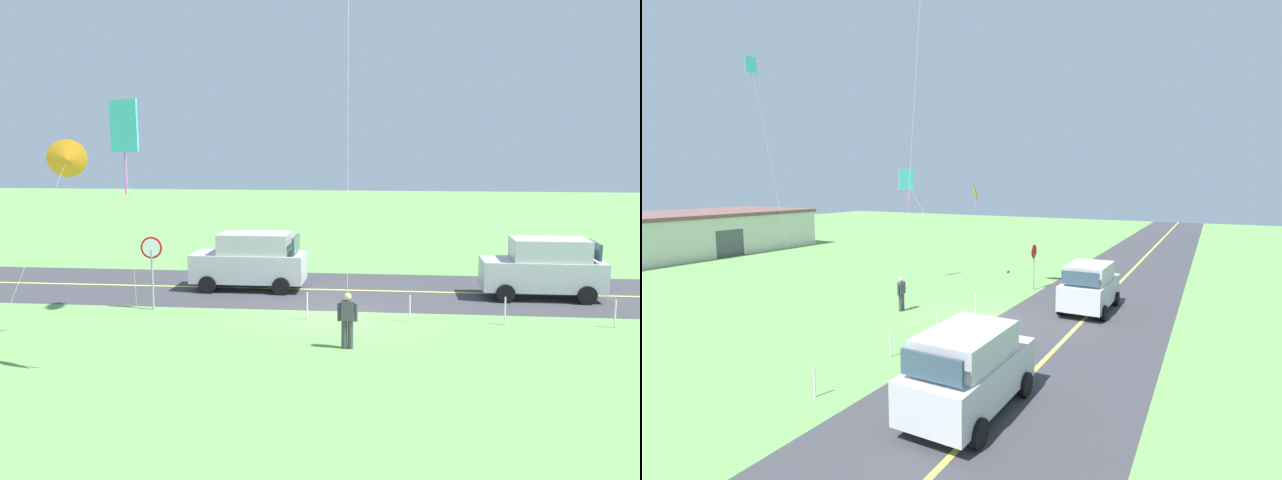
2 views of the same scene
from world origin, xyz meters
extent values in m
cube|color=#60994C|center=(0.00, 0.00, -0.05)|extent=(120.00, 120.00, 0.10)
cube|color=#38383D|center=(0.00, -4.00, 0.00)|extent=(120.00, 7.00, 0.00)
cube|color=#E5E04C|center=(0.00, -4.00, 0.01)|extent=(120.00, 0.16, 0.00)
cube|color=#B7B7BC|center=(3.58, -3.83, 0.89)|extent=(4.40, 1.90, 1.10)
cube|color=#B7B7BC|center=(3.33, -3.83, 1.84)|extent=(2.73, 1.75, 0.80)
cube|color=#334756|center=(4.41, -3.83, 1.84)|extent=(0.10, 1.62, 0.64)
cube|color=#334756|center=(1.71, -3.83, 1.84)|extent=(0.10, 1.62, 0.60)
cylinder|color=black|center=(5.01, -2.88, 0.34)|extent=(0.68, 0.22, 0.68)
cylinder|color=black|center=(5.01, -4.78, 0.34)|extent=(0.68, 0.22, 0.68)
cylinder|color=black|center=(2.15, -2.88, 0.34)|extent=(0.68, 0.22, 0.68)
cylinder|color=black|center=(2.15, -4.78, 0.34)|extent=(0.68, 0.22, 0.68)
cube|color=#B7B7BC|center=(-7.56, -3.42, 0.89)|extent=(4.40, 1.90, 1.10)
cube|color=#B7B7BC|center=(-7.81, -3.42, 1.84)|extent=(2.73, 1.75, 0.80)
cube|color=#334756|center=(-6.73, -3.42, 1.84)|extent=(0.10, 1.61, 0.64)
cube|color=#334756|center=(-9.43, -3.42, 1.84)|extent=(0.10, 1.61, 0.60)
cylinder|color=black|center=(-6.13, -2.47, 0.34)|extent=(0.68, 0.22, 0.68)
cylinder|color=black|center=(-6.13, -4.37, 0.34)|extent=(0.68, 0.22, 0.68)
cylinder|color=black|center=(-8.99, -2.47, 0.34)|extent=(0.68, 0.22, 0.68)
cylinder|color=black|center=(-8.99, -4.37, 0.34)|extent=(0.68, 0.22, 0.68)
cylinder|color=gray|center=(6.19, -0.10, 1.05)|extent=(0.08, 0.08, 2.10)
cylinder|color=red|center=(6.19, -0.10, 2.18)|extent=(0.76, 0.04, 0.76)
cylinder|color=white|center=(6.19, -0.07, 2.18)|extent=(0.62, 0.01, 0.62)
cylinder|color=#3F3F47|center=(-0.92, 3.79, 0.41)|extent=(0.16, 0.16, 0.82)
cylinder|color=#3F3F47|center=(-0.74, 3.79, 0.41)|extent=(0.16, 0.16, 0.82)
cube|color=#3F3F47|center=(-0.83, 3.79, 1.10)|extent=(0.36, 0.22, 0.56)
cylinder|color=#3F3F47|center=(-1.07, 3.79, 1.05)|extent=(0.10, 0.10, 0.52)
cylinder|color=#3F3F47|center=(-0.59, 3.79, 1.05)|extent=(0.10, 0.10, 0.52)
sphere|color=#D8AD84|center=(-0.83, 3.79, 1.49)|extent=(0.22, 0.22, 0.22)
cylinder|color=silver|center=(-0.76, 3.07, 8.49)|extent=(0.15, 1.45, 16.98)
cylinder|color=silver|center=(8.08, 4.48, 2.65)|extent=(2.07, 0.88, 5.31)
cone|color=orange|center=(7.05, 4.05, 5.30)|extent=(1.17, 0.79, 1.11)
cylinder|color=silver|center=(4.68, 5.52, 3.08)|extent=(1.02, 3.11, 6.16)
cube|color=#4CD8D8|center=(4.18, 7.06, 6.15)|extent=(0.84, 0.46, 1.22)
cylinder|color=#D859BF|center=(4.18, 7.06, 5.25)|extent=(0.04, 0.04, 1.40)
cylinder|color=silver|center=(-9.01, 0.70, 0.45)|extent=(0.05, 0.05, 0.90)
cylinder|color=silver|center=(-5.64, 0.70, 0.45)|extent=(0.05, 0.05, 0.90)
cylinder|color=silver|center=(-2.63, 0.70, 0.45)|extent=(0.05, 0.05, 0.90)
cylinder|color=silver|center=(0.70, 0.70, 0.45)|extent=(0.05, 0.05, 0.90)
camera|label=1|loc=(-2.10, 22.96, 5.80)|focal=39.44mm
camera|label=2|loc=(-17.54, -8.68, 5.86)|focal=25.56mm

